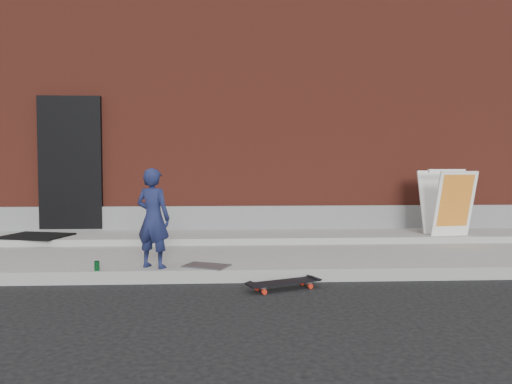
{
  "coord_description": "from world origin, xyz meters",
  "views": [
    {
      "loc": [
        0.1,
        -5.66,
        1.35
      ],
      "look_at": [
        0.44,
        0.8,
        1.01
      ],
      "focal_mm": 35.0,
      "sensor_mm": 36.0,
      "label": 1
    }
  ],
  "objects": [
    {
      "name": "ground",
      "position": [
        0.0,
        0.0,
        0.0
      ],
      "size": [
        80.0,
        80.0,
        0.0
      ],
      "primitive_type": "plane",
      "color": "black",
      "rests_on": "ground"
    },
    {
      "name": "sidewalk",
      "position": [
        0.0,
        1.5,
        0.07
      ],
      "size": [
        20.0,
        3.0,
        0.15
      ],
      "primitive_type": "cube",
      "color": "gray",
      "rests_on": "ground"
    },
    {
      "name": "apron",
      "position": [
        0.0,
        2.4,
        0.2
      ],
      "size": [
        20.0,
        1.2,
        0.1
      ],
      "primitive_type": "cube",
      "color": "gray",
      "rests_on": "sidewalk"
    },
    {
      "name": "building",
      "position": [
        -0.0,
        6.99,
        2.5
      ],
      "size": [
        20.0,
        8.1,
        5.0
      ],
      "color": "maroon",
      "rests_on": "ground"
    },
    {
      "name": "child",
      "position": [
        -0.8,
        0.2,
        0.74
      ],
      "size": [
        0.5,
        0.43,
        1.17
      ],
      "primitive_type": "imported",
      "rotation": [
        0.0,
        0.0,
        2.72
      ],
      "color": "#181E44",
      "rests_on": "sidewalk"
    },
    {
      "name": "skateboard",
      "position": [
        0.68,
        -0.33,
        0.08
      ],
      "size": [
        0.83,
        0.5,
        0.09
      ],
      "color": "red",
      "rests_on": "ground"
    },
    {
      "name": "pizza_sign",
      "position": [
        3.54,
        2.05,
        0.77
      ],
      "size": [
        0.72,
        0.82,
        1.04
      ],
      "color": "white",
      "rests_on": "apron"
    },
    {
      "name": "soda_can",
      "position": [
        -1.42,
        0.05,
        0.21
      ],
      "size": [
        0.08,
        0.08,
        0.11
      ],
      "primitive_type": "cylinder",
      "rotation": [
        0.0,
        0.0,
        0.3
      ],
      "color": "#187836",
      "rests_on": "sidewalk"
    },
    {
      "name": "doormat",
      "position": [
        -2.9,
        2.16,
        0.26
      ],
      "size": [
        1.09,
        0.97,
        0.03
      ],
      "primitive_type": "cube",
      "rotation": [
        0.0,
        0.0,
        -0.26
      ],
      "color": "black",
      "rests_on": "apron"
    },
    {
      "name": "utility_plate",
      "position": [
        -0.18,
        0.23,
        0.16
      ],
      "size": [
        0.6,
        0.51,
        0.02
      ],
      "primitive_type": "cube",
      "rotation": [
        0.0,
        0.0,
        -0.41
      ],
      "color": "#56565B",
      "rests_on": "sidewalk"
    }
  ]
}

